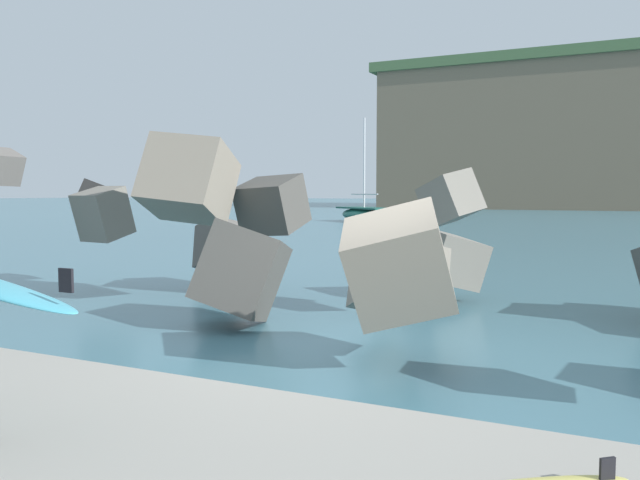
{
  "coord_description": "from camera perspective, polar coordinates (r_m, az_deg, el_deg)",
  "views": [
    {
      "loc": [
        2.83,
        -6.72,
        1.99
      ],
      "look_at": [
        -0.69,
        0.5,
        1.4
      ],
      "focal_mm": 36.54,
      "sensor_mm": 36.0,
      "label": 1
    }
  ],
  "objects": [
    {
      "name": "ground_plane",
      "position": [
        7.55,
        3.13,
        -11.08
      ],
      "size": [
        400.0,
        400.0,
        0.0
      ],
      "primitive_type": "plane",
      "color": "#42707F"
    },
    {
      "name": "breakwater_jetty",
      "position": [
        9.04,
        25.6,
        -1.65
      ],
      "size": [
        29.09,
        7.64,
        3.03
      ],
      "color": "gray",
      "rests_on": "ground"
    },
    {
      "name": "boat_near_right",
      "position": [
        43.73,
        4.17,
        2.28
      ],
      "size": [
        6.08,
        5.51,
        6.99
      ],
      "color": "#1E6656",
      "rests_on": "ground"
    },
    {
      "name": "mooring_buoy_inner",
      "position": [
        40.51,
        -3.21,
        1.67
      ],
      "size": [
        0.44,
        0.44,
        0.44
      ],
      "color": "#E54C1E",
      "rests_on": "ground"
    }
  ]
}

